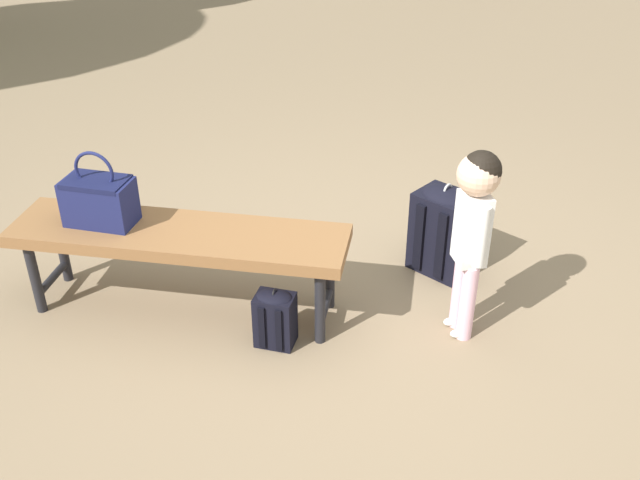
{
  "coord_description": "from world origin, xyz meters",
  "views": [
    {
      "loc": [
        0.0,
        -2.95,
        2.17
      ],
      "look_at": [
        -0.14,
        -0.11,
        0.45
      ],
      "focal_mm": 40.87,
      "sensor_mm": 36.0,
      "label": 1
    }
  ],
  "objects_px": {
    "backpack_large": "(444,228)",
    "backpack_small": "(275,316)",
    "child_standing": "(474,217)",
    "park_bench": "(179,241)",
    "handbag": "(99,199)"
  },
  "relations": [
    {
      "from": "backpack_large",
      "to": "backpack_small",
      "type": "distance_m",
      "value": 1.07
    },
    {
      "from": "backpack_large",
      "to": "backpack_small",
      "type": "height_order",
      "value": "backpack_large"
    },
    {
      "from": "backpack_small",
      "to": "child_standing",
      "type": "bearing_deg",
      "value": 8.61
    },
    {
      "from": "park_bench",
      "to": "backpack_large",
      "type": "height_order",
      "value": "backpack_large"
    },
    {
      "from": "handbag",
      "to": "child_standing",
      "type": "height_order",
      "value": "child_standing"
    },
    {
      "from": "handbag",
      "to": "backpack_large",
      "type": "xyz_separation_m",
      "value": [
        1.67,
        0.37,
        -0.32
      ]
    },
    {
      "from": "child_standing",
      "to": "backpack_small",
      "type": "bearing_deg",
      "value": -171.39
    },
    {
      "from": "park_bench",
      "to": "backpack_large",
      "type": "relative_size",
      "value": 3.2
    },
    {
      "from": "handbag",
      "to": "backpack_small",
      "type": "xyz_separation_m",
      "value": [
        0.84,
        -0.3,
        -0.43
      ]
    },
    {
      "from": "handbag",
      "to": "child_standing",
      "type": "relative_size",
      "value": 0.4
    },
    {
      "from": "backpack_large",
      "to": "backpack_small",
      "type": "xyz_separation_m",
      "value": [
        -0.82,
        -0.67,
        -0.11
      ]
    },
    {
      "from": "backpack_large",
      "to": "child_standing",
      "type": "bearing_deg",
      "value": -85.25
    },
    {
      "from": "child_standing",
      "to": "backpack_large",
      "type": "relative_size",
      "value": 1.81
    },
    {
      "from": "handbag",
      "to": "backpack_large",
      "type": "bearing_deg",
      "value": 12.38
    },
    {
      "from": "park_bench",
      "to": "child_standing",
      "type": "height_order",
      "value": "child_standing"
    }
  ]
}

